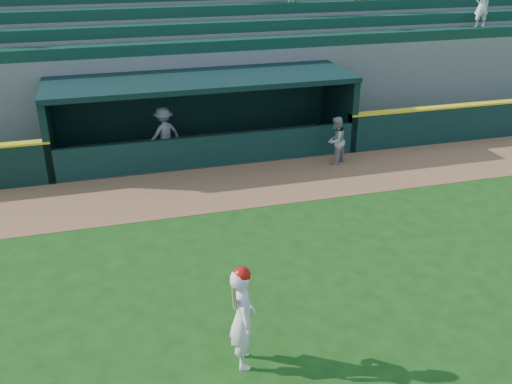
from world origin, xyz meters
TOP-DOWN VIEW (x-y plane):
  - ground at (0.00, 0.00)m, footprint 120.00×120.00m
  - warning_track at (0.00, 4.90)m, footprint 40.00×3.00m
  - dugout_player_front at (3.68, 5.73)m, footprint 0.91×0.87m
  - dugout_player_inside at (-1.26, 7.55)m, footprint 1.23×1.00m
  - dugout at (0.00, 8.00)m, footprint 9.40×2.80m
  - stands at (-0.01, 12.57)m, footprint 34.50×6.25m
  - batter_at_plate at (-1.28, -2.12)m, footprint 0.52×0.81m

SIDE VIEW (x-z plane):
  - ground at x=0.00m, z-range 0.00..0.00m
  - warning_track at x=0.00m, z-range 0.00..0.01m
  - dugout_player_front at x=3.68m, z-range 0.00..1.48m
  - dugout_player_inside at x=-1.26m, z-range 0.00..1.66m
  - batter_at_plate at x=-1.28m, z-range 0.00..1.84m
  - dugout at x=0.00m, z-range 0.13..2.59m
  - stands at x=-0.01m, z-range -1.17..5.97m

